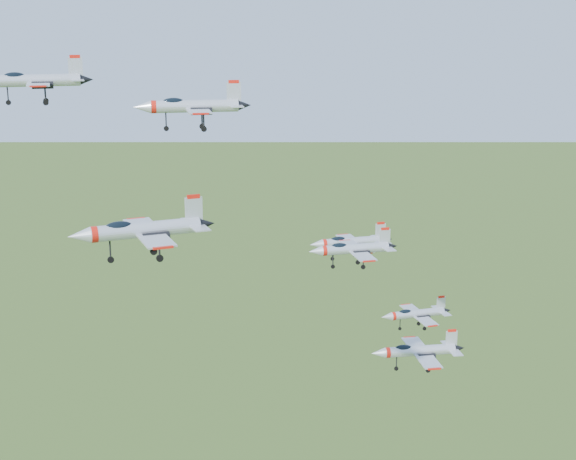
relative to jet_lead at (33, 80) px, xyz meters
name	(u,v)px	position (x,y,z in m)	size (l,w,h in m)	color
jet_lead	(33,80)	(0.00, 0.00, 0.00)	(14.03, 11.55, 3.76)	silver
jet_left_high	(191,106)	(17.65, -9.07, -2.78)	(14.03, 11.69, 3.75)	silver
jet_right_high	(142,230)	(8.15, -33.47, -11.22)	(13.37, 11.07, 3.57)	silver
jet_left_low	(351,242)	(38.96, -7.54, -21.64)	(11.69, 9.65, 3.13)	silver
jet_right_low	(352,249)	(34.51, -19.03, -19.12)	(11.06, 9.15, 2.96)	silver
jet_trail	(417,351)	(46.30, -13.85, -35.69)	(12.97, 10.85, 3.47)	silver
jet_extra	(415,314)	(54.04, 2.10, -36.97)	(11.82, 9.72, 3.17)	silver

